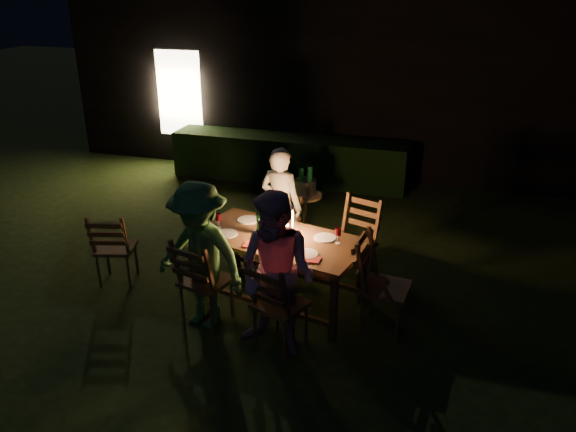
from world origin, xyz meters
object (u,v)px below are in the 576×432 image
(chair_far_right, at_px, (352,257))
(bottle_bucket_a, at_px, (301,184))
(person_opp_left, at_px, (200,256))
(bottle_bucket_b, at_px, (310,183))
(chair_near_left, at_px, (206,295))
(chair_spare, at_px, (117,260))
(person_house_side, at_px, (281,206))
(chair_far_left, at_px, (279,243))
(chair_end, at_px, (382,302))
(bottle_table, at_px, (260,221))
(chair_near_right, at_px, (279,319))
(lantern, at_px, (285,223))
(ice_bucket, at_px, (305,187))
(person_opp_right, at_px, (277,275))
(dining_table, at_px, (279,244))
(side_table, at_px, (305,199))

(chair_far_right, distance_m, bottle_bucket_a, 1.49)
(person_opp_left, distance_m, bottle_bucket_b, 2.53)
(chair_near_left, distance_m, person_opp_left, 0.48)
(chair_spare, height_order, bottle_bucket_a, chair_spare)
(chair_far_right, xyz_separation_m, person_house_side, (-0.97, 0.27, 0.44))
(chair_far_left, bearing_deg, chair_end, 160.88)
(person_opp_left, relative_size, bottle_table, 5.68)
(chair_near_right, height_order, person_opp_left, person_opp_left)
(chair_far_left, bearing_deg, lantern, 130.32)
(lantern, bearing_deg, person_opp_left, -132.49)
(chair_near_right, height_order, ice_bucket, chair_near_right)
(chair_spare, xyz_separation_m, person_opp_right, (2.24, -0.71, 0.53))
(person_house_side, bearing_deg, chair_far_left, 92.05)
(dining_table, distance_m, bottle_table, 0.33)
(chair_far_left, distance_m, person_opp_left, 1.67)
(chair_near_left, xyz_separation_m, chair_near_right, (0.88, -0.20, -0.01))
(chair_end, height_order, bottle_bucket_b, chair_end)
(chair_near_left, relative_size, person_house_side, 0.69)
(chair_near_right, bearing_deg, bottle_bucket_b, 118.94)
(person_opp_left, height_order, bottle_bucket_b, person_opp_left)
(chair_near_left, bearing_deg, lantern, 59.08)
(chair_end, height_order, person_house_side, person_house_side)
(chair_near_left, bearing_deg, chair_spare, 174.31)
(chair_far_right, bearing_deg, person_opp_left, 64.34)
(lantern, xyz_separation_m, side_table, (-0.23, 1.71, -0.39))
(person_opp_left, xyz_separation_m, ice_bucket, (0.45, 2.45, -0.07))
(chair_far_left, distance_m, ice_bucket, 1.01)
(person_house_side, relative_size, ice_bucket, 5.07)
(person_opp_left, xyz_separation_m, bottle_bucket_a, (0.40, 2.41, -0.02))
(ice_bucket, bearing_deg, chair_near_right, -80.40)
(chair_end, height_order, bottle_table, chair_end)
(chair_spare, height_order, person_opp_right, person_opp_right)
(dining_table, xyz_separation_m, chair_far_left, (-0.27, 0.85, -0.42))
(chair_far_left, distance_m, bottle_table, 1.02)
(dining_table, relative_size, lantern, 5.77)
(chair_end, relative_size, bottle_bucket_a, 3.37)
(chair_spare, height_order, person_house_side, person_house_side)
(person_opp_right, bearing_deg, dining_table, 118.76)
(chair_spare, distance_m, bottle_bucket_a, 2.63)
(side_table, bearing_deg, chair_far_left, -96.31)
(chair_end, bearing_deg, chair_spare, -85.56)
(bottle_bucket_b, bearing_deg, chair_far_left, -99.06)
(chair_near_left, relative_size, bottle_table, 3.74)
(lantern, distance_m, side_table, 1.76)
(chair_far_right, bearing_deg, bottle_bucket_a, -29.93)
(side_table, bearing_deg, bottle_table, -92.49)
(person_house_side, distance_m, lantern, 0.93)
(chair_near_right, height_order, bottle_table, bottle_table)
(chair_far_left, xyz_separation_m, bottle_bucket_b, (0.15, 0.94, 0.50))
(chair_far_left, xyz_separation_m, chair_end, (1.47, -1.12, 0.05))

